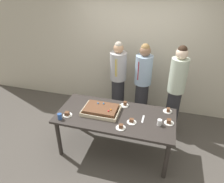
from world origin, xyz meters
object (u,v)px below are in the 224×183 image
at_px(party_table, 115,119).
at_px(drink_cup_middle, 60,116).
at_px(plated_slice_near_right, 169,122).
at_px(plated_slice_far_right, 125,104).
at_px(plated_slice_far_left, 67,114).
at_px(person_serving_front, 176,90).
at_px(sheet_cake, 101,110).
at_px(person_green_shirt_behind, 143,83).
at_px(person_striped_tie_right, 118,79).
at_px(plated_slice_center_back, 168,111).
at_px(plated_slice_center_front, 132,121).
at_px(plated_slice_near_left, 121,127).
at_px(drink_cup_nearest, 159,122).
at_px(cake_server_utensil, 143,119).

xyz_separation_m(party_table, drink_cup_middle, (-0.83, -0.35, 0.13)).
distance_m(party_table, drink_cup_middle, 0.91).
distance_m(plated_slice_near_right, plated_slice_far_right, 0.83).
relative_size(party_table, plated_slice_far_left, 12.96).
bearing_deg(person_serving_front, sheet_cake, 0.00).
height_order(drink_cup_middle, person_green_shirt_behind, person_green_shirt_behind).
distance_m(drink_cup_middle, person_striped_tie_right, 1.57).
bearing_deg(plated_slice_center_back, plated_slice_far_left, -160.56).
xyz_separation_m(plated_slice_near_right, plated_slice_center_front, (-0.56, -0.14, -0.00)).
height_order(plated_slice_near_left, person_green_shirt_behind, person_green_shirt_behind).
bearing_deg(drink_cup_middle, plated_slice_near_left, 2.50).
relative_size(drink_cup_nearest, person_serving_front, 0.06).
height_order(party_table, drink_cup_middle, drink_cup_middle).
bearing_deg(plated_slice_center_back, person_green_shirt_behind, 126.71).
bearing_deg(cake_server_utensil, sheet_cake, 179.43).
bearing_deg(person_serving_front, party_table, 7.22).
xyz_separation_m(cake_server_utensil, person_green_shirt_behind, (-0.17, 1.06, 0.12)).
relative_size(drink_cup_nearest, drink_cup_middle, 1.00).
bearing_deg(person_green_shirt_behind, sheet_cake, 0.01).
relative_size(sheet_cake, plated_slice_far_right, 4.05).
bearing_deg(person_serving_front, drink_cup_middle, -0.81).
distance_m(party_table, person_striped_tie_right, 1.15).
bearing_deg(plated_slice_near_left, plated_slice_center_front, 54.76).
relative_size(plated_slice_far_left, drink_cup_nearest, 1.50).
bearing_deg(party_table, sheet_cake, 176.38).
bearing_deg(plated_slice_near_left, sheet_cake, 142.64).
height_order(party_table, person_striped_tie_right, person_striped_tie_right).
height_order(plated_slice_center_back, drink_cup_nearest, drink_cup_nearest).
distance_m(plated_slice_near_right, cake_server_utensil, 0.40).
distance_m(sheet_cake, cake_server_utensil, 0.71).
height_order(plated_slice_center_front, plated_slice_center_back, plated_slice_center_back).
distance_m(sheet_cake, plated_slice_far_left, 0.56).
bearing_deg(person_striped_tie_right, plated_slice_far_left, -20.58).
relative_size(plated_slice_near_left, plated_slice_far_right, 1.00).
xyz_separation_m(plated_slice_far_right, cake_server_utensil, (0.37, -0.31, -0.02)).
distance_m(party_table, plated_slice_near_left, 0.36).
bearing_deg(plated_slice_near_left, person_serving_front, 56.05).
distance_m(plated_slice_center_back, cake_server_utensil, 0.50).
distance_m(plated_slice_near_left, person_green_shirt_behind, 1.38).
xyz_separation_m(party_table, sheet_cake, (-0.25, 0.02, 0.13)).
bearing_deg(plated_slice_near_right, plated_slice_center_back, 95.12).
relative_size(plated_slice_center_back, person_green_shirt_behind, 0.09).
height_order(sheet_cake, drink_cup_nearest, sheet_cake).
height_order(plated_slice_near_right, drink_cup_nearest, drink_cup_nearest).
relative_size(plated_slice_center_front, drink_cup_nearest, 1.50).
bearing_deg(plated_slice_center_back, cake_server_utensil, -138.95).
xyz_separation_m(sheet_cake, plated_slice_center_front, (0.55, -0.14, -0.03)).
xyz_separation_m(drink_cup_nearest, cake_server_utensil, (-0.26, 0.08, -0.05)).
bearing_deg(drink_cup_middle, drink_cup_nearest, 10.13).
bearing_deg(person_green_shirt_behind, plated_slice_center_back, 63.85).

